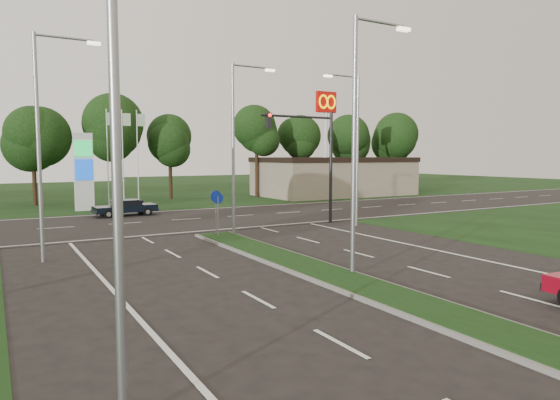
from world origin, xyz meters
TOP-DOWN VIEW (x-y plane):
  - ground at (0.00, 0.00)m, footprint 160.00×160.00m
  - verge_far at (0.00, 55.00)m, footprint 160.00×50.00m
  - cross_road at (0.00, 24.00)m, footprint 160.00×12.00m
  - median_kerb at (0.00, 4.00)m, footprint 2.00×26.00m
  - commercial_building at (22.00, 36.00)m, footprint 16.00×9.00m
  - streetlight_median_near at (1.00, 6.00)m, footprint 2.53×0.22m
  - streetlight_median_far at (1.00, 16.00)m, footprint 2.53×0.22m
  - streetlight_left_near at (-8.30, 0.00)m, footprint 2.53×0.22m
  - streetlight_left_far at (-8.30, 14.00)m, footprint 2.53×0.22m
  - streetlight_right_far at (8.80, 16.00)m, footprint 2.53×0.22m
  - traffic_signal at (7.19, 18.00)m, footprint 5.10×0.42m
  - median_signs at (0.00, 16.40)m, footprint 1.16×1.76m
  - gas_pylon at (-3.79, 33.05)m, footprint 5.80×1.26m
  - mcdonalds_sign at (18.00, 31.97)m, footprint 2.20×0.47m
  - treeline_far at (0.10, 39.93)m, footprint 6.00×6.00m
  - navy_sedan at (-2.06, 28.00)m, footprint 4.29×1.91m

SIDE VIEW (x-z plane):
  - ground at x=0.00m, z-range 0.00..0.00m
  - verge_far at x=0.00m, z-range -0.01..0.01m
  - cross_road at x=0.00m, z-range -0.01..0.01m
  - median_kerb at x=0.00m, z-range 0.00..0.12m
  - navy_sedan at x=-2.06m, z-range 0.04..1.20m
  - median_signs at x=0.00m, z-range 0.52..2.90m
  - commercial_building at x=22.00m, z-range 0.00..4.00m
  - gas_pylon at x=-3.79m, z-range -0.80..7.20m
  - traffic_signal at x=7.19m, z-range 1.15..8.15m
  - streetlight_median_near at x=1.00m, z-range 0.58..9.58m
  - streetlight_median_far at x=1.00m, z-range 0.58..9.58m
  - streetlight_left_near at x=-8.30m, z-range 0.58..9.58m
  - streetlight_left_far at x=-8.30m, z-range 0.58..9.58m
  - streetlight_right_far at x=8.80m, z-range 0.58..9.58m
  - treeline_far at x=0.10m, z-range 1.88..11.78m
  - mcdonalds_sign at x=18.00m, z-range 2.79..13.19m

